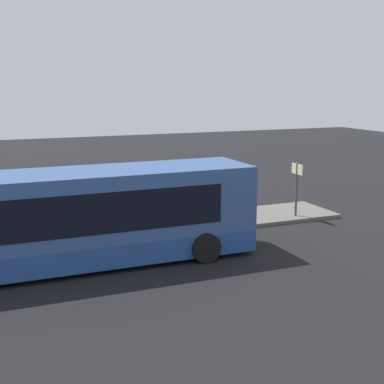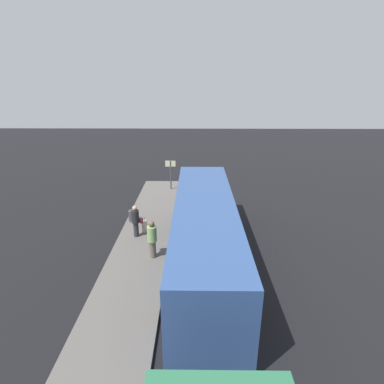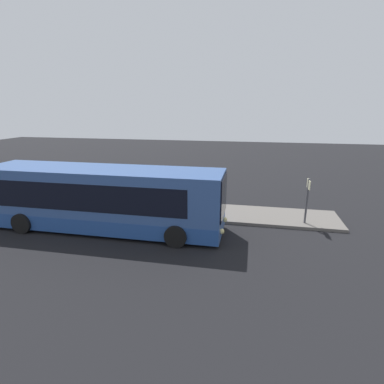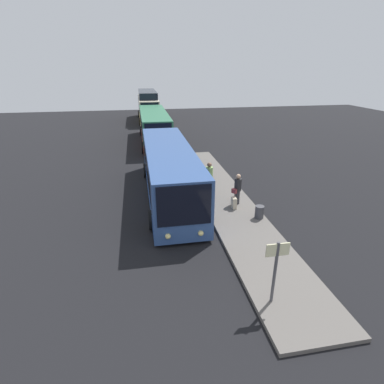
# 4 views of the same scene
# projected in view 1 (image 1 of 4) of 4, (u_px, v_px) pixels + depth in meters

# --- Properties ---
(ground) EXTENTS (80.00, 80.00, 0.00)m
(ground) POSITION_uv_depth(u_px,v_px,m) (120.00, 259.00, 17.28)
(ground) COLOR black
(platform) EXTENTS (20.00, 2.77, 0.16)m
(platform) POSITION_uv_depth(u_px,v_px,m) (99.00, 233.00, 19.96)
(platform) COLOR #605B56
(platform) RESTS_ON ground
(bus_lead) EXTENTS (11.50, 2.87, 2.96)m
(bus_lead) POSITION_uv_depth(u_px,v_px,m) (73.00, 220.00, 16.37)
(bus_lead) COLOR #33518C
(bus_lead) RESTS_ON ground
(passenger_boarding) EXTENTS (0.61, 0.44, 1.82)m
(passenger_boarding) POSITION_uv_depth(u_px,v_px,m) (69.00, 213.00, 18.68)
(passenger_boarding) COLOR #6B604C
(passenger_boarding) RESTS_ON platform
(passenger_waiting) EXTENTS (0.58, 0.64, 1.72)m
(passenger_waiting) POSITION_uv_depth(u_px,v_px,m) (115.00, 203.00, 20.44)
(passenger_waiting) COLOR #2D2D33
(passenger_waiting) RESTS_ON platform
(suitcase) EXTENTS (0.40, 0.22, 0.84)m
(suitcase) POSITION_uv_depth(u_px,v_px,m) (131.00, 219.00, 20.46)
(suitcase) COLOR beige
(suitcase) RESTS_ON platform
(sign_post) EXTENTS (0.10, 0.75, 2.23)m
(sign_post) POSITION_uv_depth(u_px,v_px,m) (297.00, 182.00, 21.99)
(sign_post) COLOR #4C4C51
(sign_post) RESTS_ON platform
(trash_bin) EXTENTS (0.44, 0.44, 0.65)m
(trash_bin) POSITION_uv_depth(u_px,v_px,m) (156.00, 211.00, 21.76)
(trash_bin) COLOR #3F3F44
(trash_bin) RESTS_ON platform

